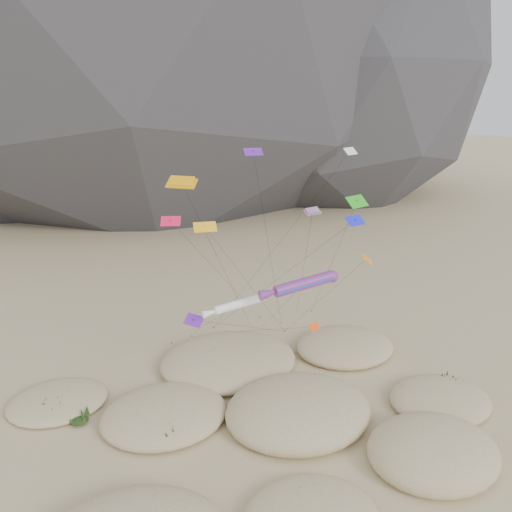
# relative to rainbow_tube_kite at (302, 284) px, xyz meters

# --- Properties ---
(ground) EXTENTS (500.00, 500.00, 0.00)m
(ground) POSITION_rel_rainbow_tube_kite_xyz_m (-2.68, -7.37, -13.05)
(ground) COLOR #CCB789
(ground) RESTS_ON ground
(dunes) EXTENTS (49.15, 36.76, 4.24)m
(dunes) POSITION_rel_rainbow_tube_kite_xyz_m (-4.72, -3.77, -12.30)
(dunes) COLOR #CCB789
(dunes) RESTS_ON ground
(dune_grass) EXTENTS (44.52, 28.24, 1.53)m
(dune_grass) POSITION_rel_rainbow_tube_kite_xyz_m (-2.50, -3.81, -12.20)
(dune_grass) COLOR black
(dune_grass) RESTS_ON ground
(kite_stakes) EXTENTS (21.60, 5.00, 0.30)m
(kite_stakes) POSITION_rel_rainbow_tube_kite_xyz_m (-0.93, 17.15, -12.90)
(kite_stakes) COLOR #3F2D1E
(kite_stakes) RESTS_ON ground
(rainbow_tube_kite) EXTENTS (8.94, 16.97, 14.04)m
(rainbow_tube_kite) POSITION_rel_rainbow_tube_kite_xyz_m (0.00, 0.00, 0.00)
(rainbow_tube_kite) COLOR red
(rainbow_tube_kite) RESTS_ON ground
(white_tube_kite) EXTENTS (7.06, 18.13, 11.82)m
(white_tube_kite) POSITION_rel_rainbow_tube_kite_xyz_m (-6.48, 1.42, -1.94)
(white_tube_kite) COLOR white
(white_tube_kite) RESTS_ON ground
(orange_parafoil) EXTENTS (12.59, 13.18, 23.81)m
(orange_parafoil) POSITION_rel_rainbow_tube_kite_xyz_m (-10.78, 4.80, 9.99)
(orange_parafoil) COLOR orange
(orange_parafoil) RESTS_ON ground
(multi_parafoil) EXTENTS (7.35, 18.46, 20.42)m
(multi_parafoil) POSITION_rel_rainbow_tube_kite_xyz_m (1.93, 2.33, 6.57)
(multi_parafoil) COLOR #FF1A40
(multi_parafoil) RESTS_ON ground
(delta_kites) EXTENTS (23.69, 20.81, 26.43)m
(delta_kites) POSITION_rel_rainbow_tube_kite_xyz_m (-0.28, 3.50, 4.25)
(delta_kites) COLOR white
(delta_kites) RESTS_ON ground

